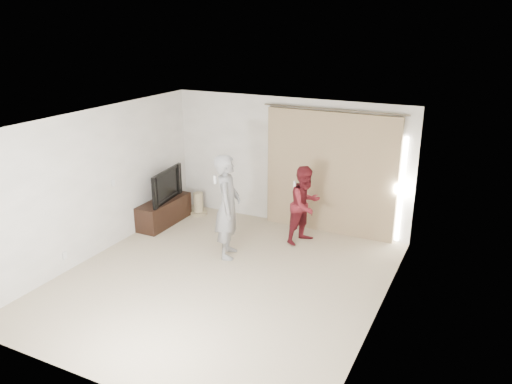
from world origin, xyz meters
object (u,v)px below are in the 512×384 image
tv_console (164,212)px  person_man (228,207)px  person_woman (305,205)px  tv (162,185)px

tv_console → person_man: size_ratio=0.72×
tv_console → person_woman: 3.00m
tv_console → person_man: (1.92, -0.72, 0.68)m
person_man → person_woman: size_ratio=1.25×
tv → person_woman: (2.93, 0.43, -0.09)m
tv → tv_console: bearing=-0.0°
tv_console → person_man: 2.16m
person_woman → person_man: bearing=-131.2°
tv → person_man: person_man is taller
person_man → person_woman: 1.54m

